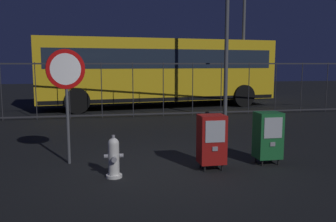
{
  "coord_description": "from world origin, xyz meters",
  "views": [
    {
      "loc": [
        -1.19,
        -6.59,
        1.96
      ],
      "look_at": [
        0.3,
        1.2,
        0.9
      ],
      "focal_mm": 38.23,
      "sensor_mm": 36.0,
      "label": 1
    }
  ],
  "objects_px": {
    "newspaper_box_secondary": "(212,139)",
    "street_light_near_left": "(244,20)",
    "fire_hydrant": "(114,158)",
    "newspaper_box_primary": "(268,135)",
    "bus_far": "(172,68)",
    "bus_near": "(158,69)",
    "stop_sign": "(66,82)"
  },
  "relations": [
    {
      "from": "newspaper_box_secondary",
      "to": "fire_hydrant",
      "type": "bearing_deg",
      "value": -175.0
    },
    {
      "from": "newspaper_box_secondary",
      "to": "street_light_near_left",
      "type": "height_order",
      "value": "street_light_near_left"
    },
    {
      "from": "newspaper_box_primary",
      "to": "bus_near",
      "type": "relative_size",
      "value": 0.1
    },
    {
      "from": "fire_hydrant",
      "to": "stop_sign",
      "type": "bearing_deg",
      "value": 128.73
    },
    {
      "from": "newspaper_box_secondary",
      "to": "bus_near",
      "type": "relative_size",
      "value": 0.1
    },
    {
      "from": "newspaper_box_primary",
      "to": "bus_near",
      "type": "distance_m",
      "value": 9.76
    },
    {
      "from": "fire_hydrant",
      "to": "newspaper_box_primary",
      "type": "xyz_separation_m",
      "value": [
        2.99,
        0.31,
        0.22
      ]
    },
    {
      "from": "bus_near",
      "to": "bus_far",
      "type": "height_order",
      "value": "same"
    },
    {
      "from": "street_light_near_left",
      "to": "bus_near",
      "type": "bearing_deg",
      "value": 176.06
    },
    {
      "from": "fire_hydrant",
      "to": "newspaper_box_primary",
      "type": "relative_size",
      "value": 0.73
    },
    {
      "from": "newspaper_box_primary",
      "to": "street_light_near_left",
      "type": "xyz_separation_m",
      "value": [
        3.35,
        9.4,
        3.34
      ]
    },
    {
      "from": "bus_far",
      "to": "stop_sign",
      "type": "bearing_deg",
      "value": -103.87
    },
    {
      "from": "fire_hydrant",
      "to": "bus_near",
      "type": "bearing_deg",
      "value": 76.44
    },
    {
      "from": "bus_far",
      "to": "fire_hydrant",
      "type": "bearing_deg",
      "value": -99.31
    },
    {
      "from": "bus_near",
      "to": "stop_sign",
      "type": "bearing_deg",
      "value": -116.77
    },
    {
      "from": "stop_sign",
      "to": "bus_far",
      "type": "bearing_deg",
      "value": 70.0
    },
    {
      "from": "fire_hydrant",
      "to": "newspaper_box_secondary",
      "type": "height_order",
      "value": "newspaper_box_secondary"
    },
    {
      "from": "stop_sign",
      "to": "bus_near",
      "type": "height_order",
      "value": "bus_near"
    },
    {
      "from": "newspaper_box_primary",
      "to": "newspaper_box_secondary",
      "type": "relative_size",
      "value": 1.0
    },
    {
      "from": "fire_hydrant",
      "to": "street_light_near_left",
      "type": "height_order",
      "value": "street_light_near_left"
    },
    {
      "from": "bus_near",
      "to": "fire_hydrant",
      "type": "bearing_deg",
      "value": -110.41
    },
    {
      "from": "newspaper_box_primary",
      "to": "street_light_near_left",
      "type": "height_order",
      "value": "street_light_near_left"
    },
    {
      "from": "bus_far",
      "to": "street_light_near_left",
      "type": "xyz_separation_m",
      "value": [
        2.53,
        -4.09,
        2.21
      ]
    },
    {
      "from": "street_light_near_left",
      "to": "newspaper_box_secondary",
      "type": "bearing_deg",
      "value": -115.43
    },
    {
      "from": "bus_near",
      "to": "bus_far",
      "type": "xyz_separation_m",
      "value": [
        1.4,
        3.82,
        0.0
      ]
    },
    {
      "from": "stop_sign",
      "to": "bus_near",
      "type": "xyz_separation_m",
      "value": [
        3.24,
        8.94,
        0.11
      ]
    },
    {
      "from": "fire_hydrant",
      "to": "street_light_near_left",
      "type": "xyz_separation_m",
      "value": [
        6.34,
        9.71,
        3.56
      ]
    },
    {
      "from": "newspaper_box_secondary",
      "to": "bus_far",
      "type": "bearing_deg",
      "value": 81.62
    },
    {
      "from": "fire_hydrant",
      "to": "newspaper_box_secondary",
      "type": "bearing_deg",
      "value": 5.0
    },
    {
      "from": "bus_near",
      "to": "bus_far",
      "type": "distance_m",
      "value": 4.07
    },
    {
      "from": "fire_hydrant",
      "to": "bus_far",
      "type": "height_order",
      "value": "bus_far"
    },
    {
      "from": "street_light_near_left",
      "to": "newspaper_box_primary",
      "type": "bearing_deg",
      "value": -109.6
    }
  ]
}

